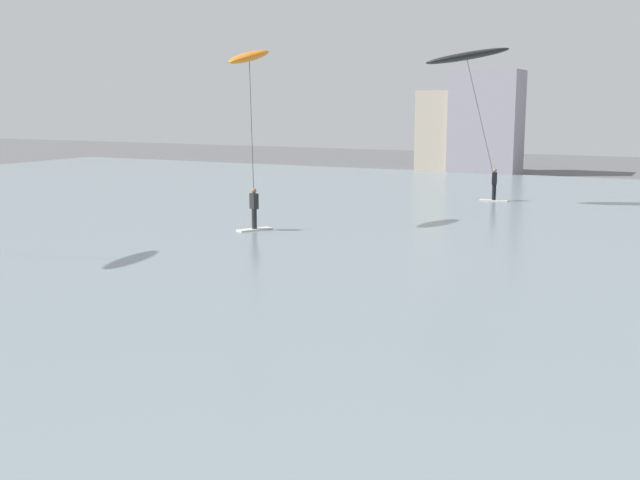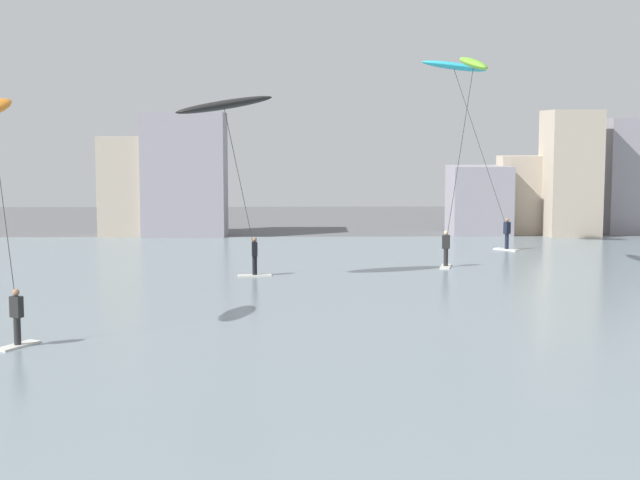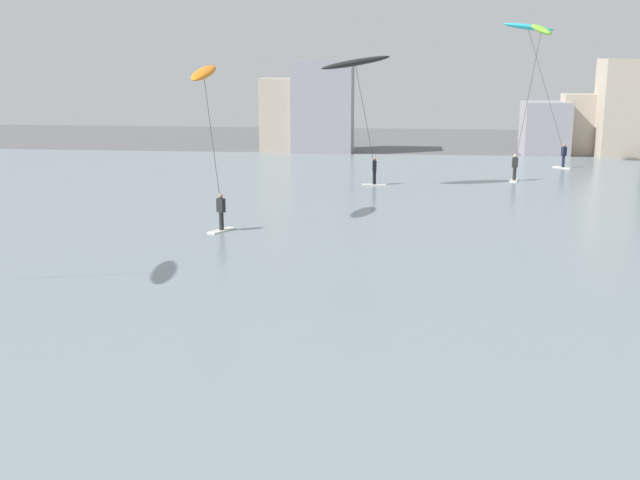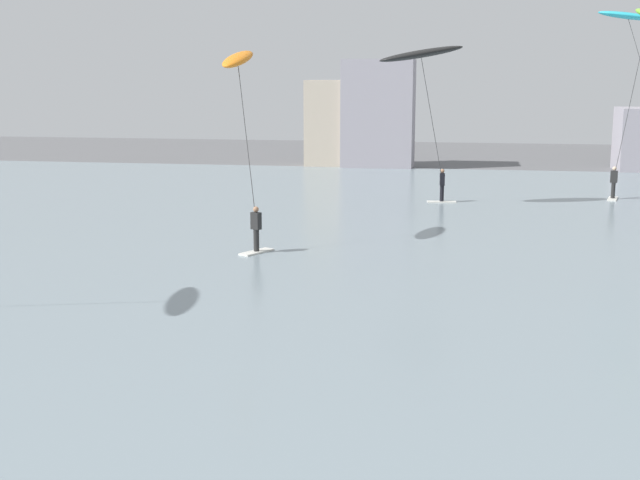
# 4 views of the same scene
# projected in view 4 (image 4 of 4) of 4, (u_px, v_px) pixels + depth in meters

# --- Properties ---
(water_bay) EXTENTS (84.00, 52.00, 0.10)m
(water_bay) POSITION_uv_depth(u_px,v_px,m) (450.00, 247.00, 31.37)
(water_bay) COLOR gray
(water_bay) RESTS_ON ground
(far_shore_buildings) EXTENTS (34.59, 4.74, 7.40)m
(far_shore_buildings) POSITION_uv_depth(u_px,v_px,m) (569.00, 122.00, 56.12)
(far_shore_buildings) COLOR #B7A893
(far_shore_buildings) RESTS_ON ground
(kitesurfer_black) EXTENTS (4.14, 3.52, 7.60)m
(kitesurfer_black) POSITION_uv_depth(u_px,v_px,m) (423.00, 63.00, 38.96)
(kitesurfer_black) COLOR silver
(kitesurfer_black) RESTS_ON water_bay
(kitesurfer_orange) EXTENTS (1.90, 3.31, 7.17)m
(kitesurfer_orange) POSITION_uv_depth(u_px,v_px,m) (240.00, 83.00, 30.14)
(kitesurfer_orange) COLOR silver
(kitesurfer_orange) RESTS_ON water_bay
(kitesurfer_cyan) EXTENTS (5.17, 1.42, 9.72)m
(kitesurfer_cyan) POSITION_uv_depth(u_px,v_px,m) (632.00, 31.00, 46.95)
(kitesurfer_cyan) COLOR silver
(kitesurfer_cyan) RESTS_ON water_bay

